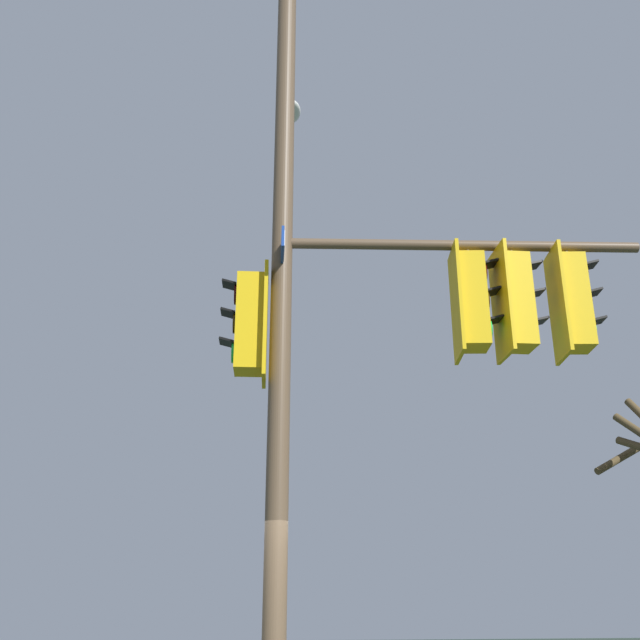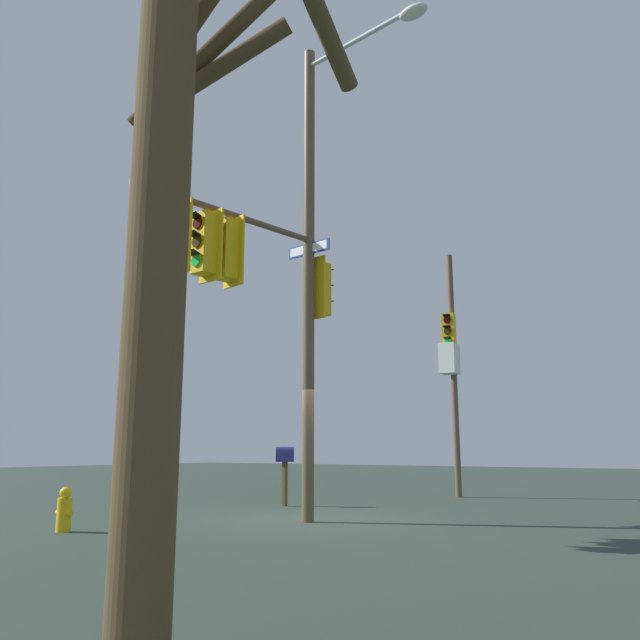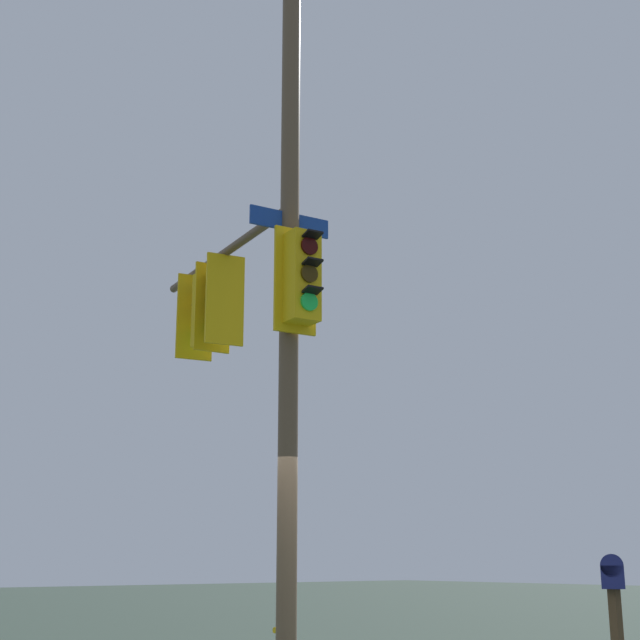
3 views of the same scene
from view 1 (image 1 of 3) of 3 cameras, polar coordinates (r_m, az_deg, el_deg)
The scene contains 1 object.
main_signal_pole_assembly at distance 8.50m, azimuth 3.83°, elevation 2.90°, with size 3.84×4.71×9.89m.
Camera 1 is at (-7.39, 0.72, 1.68)m, focal length 41.82 mm.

